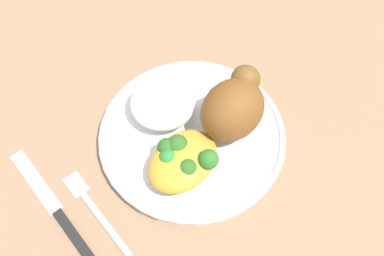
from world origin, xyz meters
The scene contains 7 objects.
ground_plane centered at (0.00, 0.00, 0.00)m, with size 2.00×2.00×0.00m, color #947151.
plate centered at (0.00, 0.00, 0.01)m, with size 0.26×0.26×0.02m.
roasted_chicken centered at (0.05, -0.03, 0.06)m, with size 0.11×0.08×0.08m.
rice_pile centered at (0.00, 0.05, 0.04)m, with size 0.09×0.09×0.04m, color white.
mac_cheese_with_broccoli centered at (-0.05, -0.02, 0.04)m, with size 0.10×0.08×0.04m.
fork centered at (-0.16, 0.02, 0.00)m, with size 0.03×0.14×0.01m.
knife centered at (-0.20, 0.06, 0.00)m, with size 0.04×0.19×0.01m.
Camera 1 is at (-0.22, -0.19, 0.50)m, focal length 38.42 mm.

